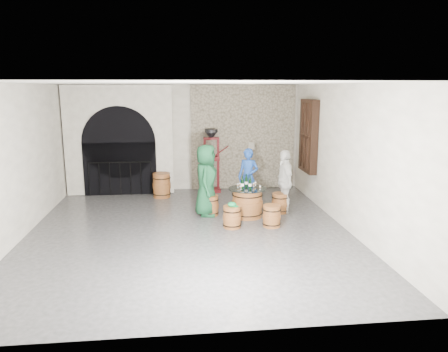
{
  "coord_description": "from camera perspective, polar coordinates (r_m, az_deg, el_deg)",
  "views": [
    {
      "loc": [
        -0.21,
        -8.94,
        3.12
      ],
      "look_at": [
        0.87,
        0.86,
        1.05
      ],
      "focal_mm": 34.0,
      "sensor_mm": 36.0,
      "label": 1
    }
  ],
  "objects": [
    {
      "name": "wall_left",
      "position": [
        9.65,
        -26.14,
        1.57
      ],
      "size": [
        0.0,
        8.0,
        8.0
      ],
      "primitive_type": "plane",
      "rotation": [
        1.57,
        0.0,
        1.57
      ],
      "color": "silver",
      "rests_on": "ground"
    },
    {
      "name": "person_green",
      "position": [
        10.39,
        -2.41,
        -0.59
      ],
      "size": [
        0.71,
        0.95,
        1.76
      ],
      "primitive_type": "imported",
      "rotation": [
        0.0,
        0.0,
        1.39
      ],
      "color": "#134628",
      "rests_on": "ground"
    },
    {
      "name": "wine_bottle_right",
      "position": [
        10.43,
        3.02,
        -0.76
      ],
      "size": [
        0.08,
        0.08,
        0.32
      ],
      "color": "black",
      "rests_on": "barrel_table"
    },
    {
      "name": "tasting_glass_a",
      "position": [
        10.18,
        2.29,
        -1.53
      ],
      "size": [
        0.05,
        0.05,
        0.1
      ],
      "primitive_type": null,
      "color": "#AD6121",
      "rests_on": "barrel_table"
    },
    {
      "name": "barrel_stool_far",
      "position": [
        11.3,
        3.22,
        -2.88
      ],
      "size": [
        0.43,
        0.43,
        0.5
      ],
      "color": "brown",
      "rests_on": "ground"
    },
    {
      "name": "green_cap",
      "position": [
        9.52,
        1.11,
        -3.85
      ],
      "size": [
        0.24,
        0.19,
        0.1
      ],
      "color": "#0C8942",
      "rests_on": "barrel_stool_near_left"
    },
    {
      "name": "arched_opening",
      "position": [
        12.89,
        -13.82,
        4.66
      ],
      "size": [
        3.1,
        0.6,
        3.19
      ],
      "color": "silver",
      "rests_on": "ground"
    },
    {
      "name": "corking_press",
      "position": [
        12.71,
        -1.69,
        2.74
      ],
      "size": [
        0.78,
        0.42,
        1.9
      ],
      "rotation": [
        0.0,
        0.0,
        -0.0
      ],
      "color": "#530D11",
      "rests_on": "ground"
    },
    {
      "name": "barrel_stool_near_left",
      "position": [
        9.61,
        1.08,
        -5.54
      ],
      "size": [
        0.43,
        0.43,
        0.5
      ],
      "color": "brown",
      "rests_on": "ground"
    },
    {
      "name": "shuttered_window",
      "position": [
        11.97,
        11.25,
        5.3
      ],
      "size": [
        0.23,
        1.1,
        2.0
      ],
      "color": "black",
      "rests_on": "wall_right"
    },
    {
      "name": "wall_back",
      "position": [
        13.04,
        -5.34,
        5.11
      ],
      "size": [
        8.0,
        0.0,
        8.0
      ],
      "primitive_type": "plane",
      "rotation": [
        1.57,
        0.0,
        0.0
      ],
      "color": "silver",
      "rests_on": "ground"
    },
    {
      "name": "barrel_stool_near_right",
      "position": [
        9.73,
        6.43,
        -5.37
      ],
      "size": [
        0.43,
        0.43,
        0.5
      ],
      "color": "brown",
      "rests_on": "ground"
    },
    {
      "name": "tasting_glass_b",
      "position": [
        10.47,
        4.01,
        -1.18
      ],
      "size": [
        0.05,
        0.05,
        0.1
      ],
      "primitive_type": null,
      "color": "#AD6121",
      "rests_on": "barrel_table"
    },
    {
      "name": "barrel_stool_right",
      "position": [
        10.83,
        7.53,
        -3.62
      ],
      "size": [
        0.43,
        0.43,
        0.5
      ],
      "color": "brown",
      "rests_on": "ground"
    },
    {
      "name": "barrel_stool_left",
      "position": [
        10.53,
        -1.84,
        -3.97
      ],
      "size": [
        0.43,
        0.43,
        0.5
      ],
      "color": "brown",
      "rests_on": "ground"
    },
    {
      "name": "tasting_glass_d",
      "position": [
        10.58,
        4.24,
        -1.04
      ],
      "size": [
        0.05,
        0.05,
        0.1
      ],
      "primitive_type": null,
      "color": "#AD6121",
      "rests_on": "barrel_table"
    },
    {
      "name": "wine_bottle_center",
      "position": [
        10.21,
        3.52,
        -1.03
      ],
      "size": [
        0.08,
        0.08,
        0.32
      ],
      "color": "black",
      "rests_on": "barrel_table"
    },
    {
      "name": "wall_front",
      "position": [
        5.18,
        -3.72,
        -5.27
      ],
      "size": [
        8.0,
        0.0,
        8.0
      ],
      "primitive_type": "plane",
      "rotation": [
        -1.57,
        0.0,
        0.0
      ],
      "color": "silver",
      "rests_on": "ground"
    },
    {
      "name": "control_box",
      "position": [
        13.12,
        3.7,
        4.09
      ],
      "size": [
        0.18,
        0.1,
        0.22
      ],
      "primitive_type": "cube",
      "color": "silver",
      "rests_on": "wall_back"
    },
    {
      "name": "wine_bottle_left",
      "position": [
        10.21,
        2.49,
        -1.02
      ],
      "size": [
        0.08,
        0.08,
        0.32
      ],
      "color": "black",
      "rests_on": "barrel_table"
    },
    {
      "name": "wall_right",
      "position": [
        9.8,
        16.05,
        2.47
      ],
      "size": [
        0.0,
        8.0,
        8.0
      ],
      "primitive_type": "plane",
      "rotation": [
        1.57,
        0.0,
        -1.57
      ],
      "color": "silver",
      "rests_on": "ground"
    },
    {
      "name": "stone_facing_panel",
      "position": [
        13.13,
        2.57,
        5.2
      ],
      "size": [
        3.2,
        0.12,
        3.18
      ],
      "primitive_type": "cube",
      "color": "gray",
      "rests_on": "ground"
    },
    {
      "name": "tasting_glass_c",
      "position": [
        10.46,
        2.14,
        -1.17
      ],
      "size": [
        0.05,
        0.05,
        0.1
      ],
      "primitive_type": null,
      "color": "#AD6121",
      "rests_on": "barrel_table"
    },
    {
      "name": "tasting_glass_e",
      "position": [
        10.18,
        4.88,
        -1.57
      ],
      "size": [
        0.05,
        0.05,
        0.1
      ],
      "primitive_type": null,
      "color": "#AD6121",
      "rests_on": "barrel_table"
    },
    {
      "name": "tasting_glass_f",
      "position": [
        10.38,
        1.87,
        -1.26
      ],
      "size": [
        0.05,
        0.05,
        0.1
      ],
      "primitive_type": null,
      "color": "#AD6121",
      "rests_on": "barrel_table"
    },
    {
      "name": "side_barrel",
      "position": [
        12.33,
        -8.38,
        -1.24
      ],
      "size": [
        0.53,
        0.53,
        0.71
      ],
      "rotation": [
        0.0,
        0.0,
        0.1
      ],
      "color": "brown",
      "rests_on": "ground"
    },
    {
      "name": "ground",
      "position": [
        9.48,
        -4.71,
        -7.41
      ],
      "size": [
        8.0,
        8.0,
        0.0
      ],
      "primitive_type": "plane",
      "color": "#313134",
      "rests_on": "ground"
    },
    {
      "name": "barrel_table",
      "position": [
        10.39,
        3.15,
        -3.61
      ],
      "size": [
        0.92,
        0.92,
        0.72
      ],
      "color": "brown",
      "rests_on": "ground"
    },
    {
      "name": "ceiling",
      "position": [
        8.95,
        -5.06,
        12.32
      ],
      "size": [
        8.0,
        8.0,
        0.0
      ],
      "primitive_type": "plane",
      "rotation": [
        3.14,
        0.0,
        0.0
      ],
      "color": "beige",
      "rests_on": "wall_back"
    },
    {
      "name": "person_blue",
      "position": [
        11.31,
        3.26,
        -0.15
      ],
      "size": [
        0.67,
        0.61,
        1.54
      ],
      "primitive_type": "imported",
      "rotation": [
        0.0,
        0.0,
        -0.55
      ],
      "color": "#1B4197",
      "rests_on": "ground"
    },
    {
      "name": "person_white",
      "position": [
        10.75,
        8.12,
        -0.72
      ],
      "size": [
        0.43,
        0.95,
        1.6
      ],
      "primitive_type": "imported",
      "rotation": [
        0.0,
        0.0,
        -1.53
      ],
      "color": "silver",
      "rests_on": "ground"
    }
  ]
}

